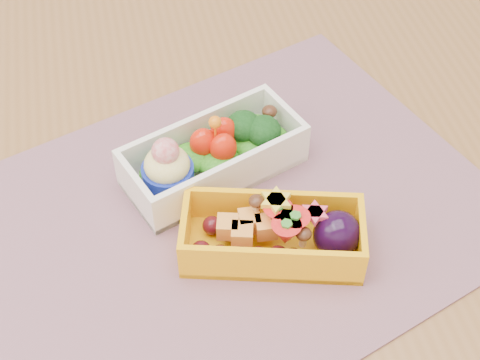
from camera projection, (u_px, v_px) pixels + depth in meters
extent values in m
cube|color=brown|center=(199.00, 233.00, 0.65)|extent=(1.20, 0.80, 0.04)
cylinder|color=brown|center=(479.00, 162.00, 1.23)|extent=(0.06, 0.06, 0.71)
cube|color=#845B6A|center=(233.00, 214.00, 0.64)|extent=(0.54, 0.48, 0.00)
cube|color=white|center=(214.00, 156.00, 0.65)|extent=(0.18, 0.13, 0.04)
ellipsoid|color=#4DAE23|center=(214.00, 160.00, 0.66)|extent=(0.17, 0.11, 0.02)
cylinder|color=#1528A2|center=(169.00, 179.00, 0.63)|extent=(0.05, 0.05, 0.03)
sphere|color=red|center=(165.00, 151.00, 0.61)|extent=(0.02, 0.02, 0.02)
ellipsoid|color=red|center=(203.00, 143.00, 0.64)|extent=(0.03, 0.02, 0.03)
ellipsoid|color=red|center=(223.00, 148.00, 0.64)|extent=(0.03, 0.02, 0.03)
ellipsoid|color=red|center=(224.00, 132.00, 0.65)|extent=(0.03, 0.02, 0.03)
sphere|color=orange|center=(215.00, 122.00, 0.63)|extent=(0.01, 0.01, 0.01)
ellipsoid|color=black|center=(244.00, 126.00, 0.66)|extent=(0.03, 0.03, 0.03)
ellipsoid|color=black|center=(264.00, 131.00, 0.66)|extent=(0.03, 0.03, 0.03)
ellipsoid|color=#3F2111|center=(270.00, 111.00, 0.67)|extent=(0.01, 0.01, 0.01)
cube|color=#FFAF0D|center=(272.00, 235.00, 0.59)|extent=(0.16, 0.11, 0.04)
ellipsoid|color=#480D14|center=(235.00, 242.00, 0.59)|extent=(0.09, 0.06, 0.02)
cube|color=orange|center=(246.00, 227.00, 0.59)|extent=(0.05, 0.04, 0.02)
cone|color=red|center=(277.00, 217.00, 0.59)|extent=(0.03, 0.03, 0.03)
cone|color=red|center=(295.00, 226.00, 0.58)|extent=(0.03, 0.03, 0.03)
cone|color=red|center=(286.00, 234.00, 0.58)|extent=(0.03, 0.03, 0.03)
cylinder|color=yellow|center=(276.00, 201.00, 0.58)|extent=(0.03, 0.03, 0.01)
cylinder|color=#E53F5B|center=(315.00, 213.00, 0.58)|extent=(0.03, 0.03, 0.01)
ellipsoid|color=#3F2111|center=(256.00, 212.00, 0.60)|extent=(0.01, 0.01, 0.01)
ellipsoid|color=#3F2111|center=(303.00, 239.00, 0.58)|extent=(0.01, 0.01, 0.01)
ellipsoid|color=black|center=(337.00, 234.00, 0.59)|extent=(0.04, 0.04, 0.04)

